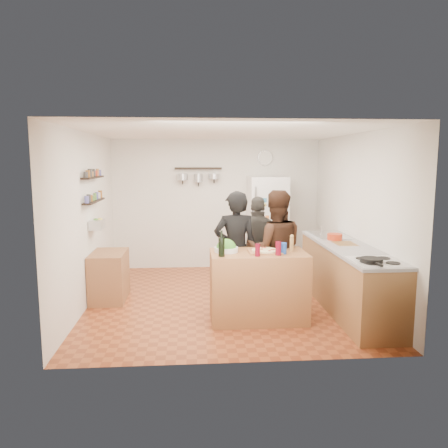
{
  "coord_description": "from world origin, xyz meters",
  "views": [
    {
      "loc": [
        -0.48,
        -6.38,
        2.09
      ],
      "look_at": [
        0.0,
        0.1,
        1.15
      ],
      "focal_mm": 35.0,
      "sensor_mm": 36.0,
      "label": 1
    }
  ],
  "objects": [
    {
      "name": "stove_top",
      "position": [
        1.7,
        -1.5,
        0.91
      ],
      "size": [
        0.6,
        0.62,
        0.02
      ],
      "primitive_type": "cube",
      "color": "white",
      "rests_on": "counter_run"
    },
    {
      "name": "pizza",
      "position": [
        0.46,
        -0.87,
        0.94
      ],
      "size": [
        0.34,
        0.34,
        0.02
      ],
      "primitive_type": "cylinder",
      "color": "beige",
      "rests_on": "pizza_board"
    },
    {
      "name": "pepper_mill",
      "position": [
        0.83,
        -0.8,
        1.0
      ],
      "size": [
        0.05,
        0.05,
        0.17
      ],
      "primitive_type": "cylinder",
      "color": "#A07743",
      "rests_on": "prep_island"
    },
    {
      "name": "person_back",
      "position": [
        0.54,
        0.17,
        0.78
      ],
      "size": [
        0.96,
        0.53,
        1.56
      ],
      "primitive_type": "imported",
      "rotation": [
        0.0,
        0.0,
        2.98
      ],
      "color": "#2C2A27",
      "rests_on": "floor"
    },
    {
      "name": "person_center",
      "position": [
        0.68,
        -0.42,
        0.85
      ],
      "size": [
        0.86,
        0.69,
        1.69
      ],
      "primitive_type": "imported",
      "rotation": [
        0.0,
        0.0,
        3.08
      ],
      "color": "black",
      "rests_on": "floor"
    },
    {
      "name": "cutting_board",
      "position": [
        1.7,
        -0.39,
        0.91
      ],
      "size": [
        0.3,
        0.4,
        0.02
      ],
      "primitive_type": "cube",
      "color": "olive",
      "rests_on": "counter_run"
    },
    {
      "name": "wall_clock",
      "position": [
        0.95,
        2.08,
        2.15
      ],
      "size": [
        0.3,
        0.03,
        0.3
      ],
      "primitive_type": "cylinder",
      "rotation": [
        1.57,
        0.0,
        0.0
      ],
      "color": "silver",
      "rests_on": "back_wall"
    },
    {
      "name": "prep_island",
      "position": [
        0.38,
        -0.85,
        0.46
      ],
      "size": [
        1.25,
        0.72,
        0.91
      ],
      "primitive_type": "cube",
      "color": "brown",
      "rests_on": "floor"
    },
    {
      "name": "counter_run",
      "position": [
        1.7,
        -0.55,
        0.45
      ],
      "size": [
        0.63,
        2.63,
        0.9
      ],
      "primitive_type": "cube",
      "color": "#9E7042",
      "rests_on": "floor"
    },
    {
      "name": "side_table",
      "position": [
        -1.74,
        0.15,
        0.36
      ],
      "size": [
        0.5,
        0.8,
        0.73
      ],
      "primitive_type": "cube",
      "color": "#9B6641",
      "rests_on": "floor"
    },
    {
      "name": "skillet",
      "position": [
        1.6,
        -1.56,
        0.95
      ],
      "size": [
        0.26,
        0.26,
        0.05
      ],
      "primitive_type": "cylinder",
      "color": "black",
      "rests_on": "stove_top"
    },
    {
      "name": "red_bowl",
      "position": [
        1.65,
        -0.09,
        0.97
      ],
      "size": [
        0.22,
        0.22,
        0.09
      ],
      "primitive_type": "cylinder",
      "color": "#BB3215",
      "rests_on": "counter_run"
    },
    {
      "name": "salad_bowl",
      "position": [
        -0.04,
        -0.8,
        0.94
      ],
      "size": [
        0.31,
        0.31,
        0.06
      ],
      "primitive_type": "cylinder",
      "color": "silver",
      "rests_on": "prep_island"
    },
    {
      "name": "salt_canister",
      "position": [
        0.68,
        -0.97,
        0.98
      ],
      "size": [
        0.09,
        0.09,
        0.14
      ],
      "primitive_type": "cylinder",
      "color": "#1B3F96",
      "rests_on": "prep_island"
    },
    {
      "name": "person_left",
      "position": [
        0.13,
        -0.36,
        0.84
      ],
      "size": [
        0.61,
        0.4,
        1.68
      ],
      "primitive_type": "imported",
      "rotation": [
        0.0,
        0.0,
        3.14
      ],
      "color": "black",
      "rests_on": "floor"
    },
    {
      "name": "pizza_board",
      "position": [
        0.46,
        -0.87,
        0.92
      ],
      "size": [
        0.42,
        0.34,
        0.02
      ],
      "primitive_type": "cube",
      "color": "brown",
      "rests_on": "prep_island"
    },
    {
      "name": "room_shell",
      "position": [
        0.0,
        0.39,
        1.25
      ],
      "size": [
        4.2,
        4.2,
        4.2
      ],
      "color": "brown",
      "rests_on": "ground"
    },
    {
      "name": "sink",
      "position": [
        1.7,
        0.3,
        0.92
      ],
      "size": [
        0.5,
        0.8,
        0.03
      ],
      "primitive_type": "cube",
      "color": "silver",
      "rests_on": "counter_run"
    },
    {
      "name": "spice_shelf_upper",
      "position": [
        -1.93,
        0.2,
        1.85
      ],
      "size": [
        0.12,
        1.0,
        0.02
      ],
      "primitive_type": "cube",
      "color": "black",
      "rests_on": "left_wall"
    },
    {
      "name": "wine_glass_near",
      "position": [
        0.33,
        -1.09,
        0.99
      ],
      "size": [
        0.06,
        0.06,
        0.16
      ],
      "primitive_type": "cylinder",
      "color": "#590717",
      "rests_on": "prep_island"
    },
    {
      "name": "wine_glass_far",
      "position": [
        0.6,
        -1.05,
        1.0
      ],
      "size": [
        0.07,
        0.07,
        0.18
      ],
      "primitive_type": "cylinder",
      "color": "#5F0818",
      "rests_on": "prep_island"
    },
    {
      "name": "wine_bottle",
      "position": [
        -0.12,
        -1.07,
        1.03
      ],
      "size": [
        0.08,
        0.08,
        0.24
      ],
      "primitive_type": "cylinder",
      "color": "black",
      "rests_on": "prep_island"
    },
    {
      "name": "pot_rack",
      "position": [
        -0.35,
        2.0,
        1.95
      ],
      "size": [
        0.9,
        0.04,
        0.04
      ],
      "primitive_type": "cube",
      "color": "black",
      "rests_on": "back_wall"
    },
    {
      "name": "fridge",
      "position": [
        0.95,
        1.75,
        0.9
      ],
      "size": [
        0.7,
        0.68,
        1.8
      ],
      "primitive_type": "cube",
      "color": "white",
      "rests_on": "floor"
    },
    {
      "name": "produce_basket",
      "position": [
        -1.9,
        0.2,
        1.15
      ],
      "size": [
        0.18,
        0.35,
        0.14
      ],
      "primitive_type": "cube",
      "color": "silver",
      "rests_on": "left_wall"
    },
    {
      "name": "spice_shelf_lower",
      "position": [
        -1.93,
        0.2,
        1.5
      ],
      "size": [
        0.12,
        1.0,
        0.02
      ],
      "primitive_type": "cube",
      "color": "black",
      "rests_on": "left_wall"
    }
  ]
}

